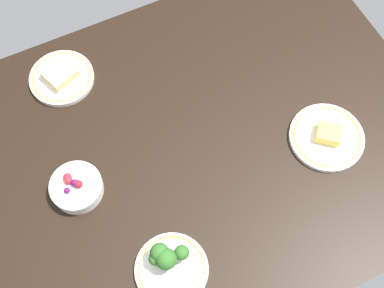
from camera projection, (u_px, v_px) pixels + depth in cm
name	position (u px, v px, depth cm)	size (l,w,h in cm)	color
dining_table	(192.00, 150.00, 133.02)	(133.28, 99.29, 4.00)	black
plate_broccoli	(169.00, 264.00, 115.53)	(17.66, 17.66, 8.65)	white
plate_sandwich	(61.00, 77.00, 138.82)	(18.20, 18.20, 4.73)	white
plate_cheese	(327.00, 137.00, 131.28)	(20.05, 20.05, 4.52)	white
bowl_berries	(76.00, 187.00, 123.90)	(13.37, 13.37, 6.06)	white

